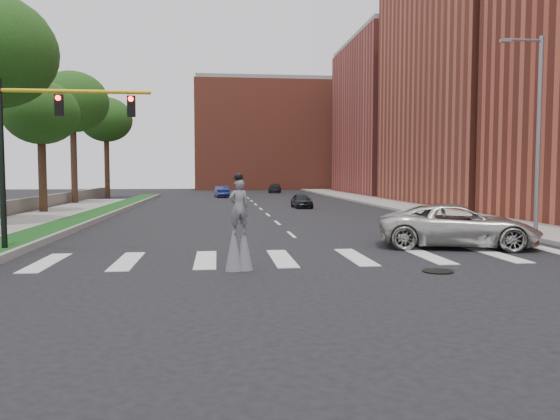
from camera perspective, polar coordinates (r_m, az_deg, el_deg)
name	(u,v)px	position (r m, az deg, el deg)	size (l,w,h in m)	color
ground_plane	(325,263)	(17.87, 4.68, -5.51)	(160.00, 160.00, 0.00)	black
grass_median	(96,214)	(38.24, -18.71, -0.44)	(2.00, 60.00, 0.25)	#113E13
median_curb	(112,214)	(38.04, -17.16, -0.41)	(0.20, 60.00, 0.28)	gray
sidewalk_right	(416,207)	(45.28, 14.06, 0.26)	(5.00, 90.00, 0.18)	gray
stone_wall	(20,207)	(41.62, -25.56, 0.31)	(0.50, 56.00, 1.10)	#5C574F
manhole	(438,271)	(16.85, 16.16, -6.17)	(0.90, 0.90, 0.04)	black
building_mid	(500,71)	(54.46, 22.01, 13.28)	(16.00, 22.00, 24.00)	#9A4430
building_far	(408,119)	(76.02, 13.18, 9.22)	(16.00, 22.00, 20.00)	#9C4239
building_backdrop	(271,137)	(95.94, -0.92, 7.62)	(26.00, 14.00, 18.00)	#9A4430
streetlight	(537,129)	(27.42, 25.25, 7.70)	(2.05, 0.20, 9.00)	slate
traffic_signal	(37,138)	(21.28, -24.05, 6.90)	(5.30, 0.23, 6.20)	black
stilt_performer	(239,233)	(16.33, -4.32, -2.39)	(0.83, 0.60, 2.92)	#311F13
suv_crossing	(458,226)	(22.43, 18.09, -1.58)	(2.80, 6.08, 1.69)	#B8B6AE
car_near	(302,201)	(44.75, 2.27, 0.98)	(1.39, 3.47, 1.18)	black
car_mid	(222,192)	(63.77, -6.11, 1.93)	(1.41, 4.05, 1.33)	navy
car_far	(275,189)	(77.09, -0.54, 2.26)	(1.70, 4.19, 1.21)	black
tree_3	(41,113)	(41.77, -23.73, 9.23)	(5.19, 5.19, 9.27)	#311F13
tree_4	(72,102)	(52.62, -20.87, 10.46)	(6.33, 6.33, 11.85)	#311F13
tree_5	(106,120)	(63.55, -17.72, 8.93)	(5.74, 5.74, 11.13)	#311F13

